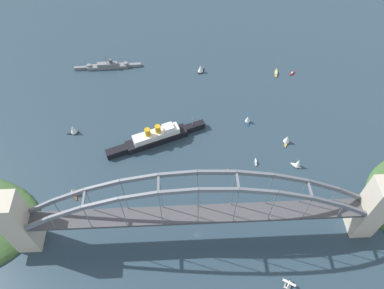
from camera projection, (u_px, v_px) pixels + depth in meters
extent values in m
plane|color=#283D4C|center=(197.00, 234.00, 279.70)|extent=(1400.00, 1400.00, 0.00)
cube|color=beige|center=(18.00, 223.00, 251.46)|extent=(16.65, 16.69, 62.44)
cube|color=beige|center=(372.00, 208.00, 258.37)|extent=(16.65, 16.69, 62.44)
cube|color=#47474C|center=(197.00, 214.00, 253.52)|extent=(229.01, 13.68, 2.40)
cube|color=slate|center=(35.00, 224.00, 240.55)|extent=(25.50, 1.80, 18.35)
cube|color=slate|center=(65.00, 213.00, 230.15)|extent=(25.20, 1.80, 15.04)
cube|color=slate|center=(100.00, 203.00, 222.52)|extent=(24.84, 1.80, 11.72)
cube|color=slate|center=(139.00, 196.00, 217.66)|extent=(24.42, 1.80, 8.35)
cube|color=slate|center=(179.00, 191.00, 215.56)|extent=(23.97, 1.80, 4.93)
cube|color=slate|center=(219.00, 190.00, 216.22)|extent=(23.97, 1.80, 4.93)
cube|color=slate|center=(258.00, 191.00, 219.66)|extent=(24.42, 1.80, 8.35)
cube|color=slate|center=(295.00, 195.00, 225.86)|extent=(24.84, 1.80, 11.72)
cube|color=slate|center=(328.00, 202.00, 234.83)|extent=(25.20, 1.80, 15.04)
cube|color=slate|center=(357.00, 211.00, 246.56)|extent=(25.50, 1.80, 18.35)
cube|color=slate|center=(39.00, 208.00, 248.03)|extent=(25.50, 1.80, 18.35)
cube|color=slate|center=(69.00, 196.00, 237.63)|extent=(25.20, 1.80, 15.04)
cube|color=slate|center=(102.00, 186.00, 230.00)|extent=(24.84, 1.80, 11.72)
cube|color=slate|center=(139.00, 178.00, 225.13)|extent=(24.42, 1.80, 8.35)
cube|color=slate|center=(178.00, 174.00, 223.04)|extent=(23.97, 1.80, 4.93)
cube|color=slate|center=(217.00, 172.00, 223.70)|extent=(23.97, 1.80, 4.93)
cube|color=slate|center=(255.00, 174.00, 227.14)|extent=(24.42, 1.80, 8.35)
cube|color=slate|center=(291.00, 178.00, 233.34)|extent=(24.84, 1.80, 11.72)
cube|color=slate|center=(323.00, 185.00, 242.31)|extent=(25.20, 1.80, 15.04)
cube|color=slate|center=(352.00, 195.00, 254.04)|extent=(25.50, 1.80, 18.35)
cube|color=slate|center=(23.00, 222.00, 250.18)|extent=(1.40, 12.31, 1.40)
cube|color=slate|center=(84.00, 199.00, 229.39)|extent=(1.40, 12.31, 1.40)
cube|color=slate|center=(158.00, 184.00, 219.65)|extent=(1.40, 12.31, 1.40)
cube|color=slate|center=(238.00, 181.00, 220.99)|extent=(1.40, 12.31, 1.40)
cube|color=slate|center=(310.00, 190.00, 233.39)|extent=(1.40, 12.31, 1.40)
cube|color=slate|center=(367.00, 207.00, 256.86)|extent=(1.40, 12.31, 1.40)
cylinder|color=slate|center=(53.00, 223.00, 240.41)|extent=(0.56, 0.56, 14.48)
cylinder|color=slate|center=(56.00, 206.00, 247.89)|extent=(0.56, 0.56, 14.48)
cylinder|color=slate|center=(87.00, 217.00, 236.24)|extent=(0.56, 0.56, 26.68)
cylinder|color=slate|center=(90.00, 200.00, 243.72)|extent=(0.56, 0.56, 26.68)
cylinder|color=slate|center=(123.00, 213.00, 233.45)|extent=(0.56, 0.56, 35.40)
cylinder|color=slate|center=(125.00, 196.00, 240.92)|extent=(0.56, 0.56, 35.40)
cylinder|color=slate|center=(161.00, 209.00, 232.04)|extent=(0.56, 0.56, 40.62)
cylinder|color=slate|center=(161.00, 192.00, 239.52)|extent=(0.56, 0.56, 40.62)
cylinder|color=slate|center=(198.00, 207.00, 232.01)|extent=(0.56, 0.56, 42.37)
cylinder|color=slate|center=(197.00, 190.00, 239.49)|extent=(0.56, 0.56, 42.37)
cylinder|color=slate|center=(236.00, 206.00, 233.37)|extent=(0.56, 0.56, 40.62)
cylinder|color=slate|center=(233.00, 189.00, 240.85)|extent=(0.56, 0.56, 40.62)
cylinder|color=slate|center=(272.00, 207.00, 236.12)|extent=(0.56, 0.56, 35.40)
cylinder|color=slate|center=(269.00, 190.00, 243.60)|extent=(0.56, 0.56, 35.40)
cylinder|color=slate|center=(307.00, 208.00, 240.24)|extent=(0.56, 0.56, 26.68)
cylinder|color=slate|center=(303.00, 192.00, 247.72)|extent=(0.56, 0.56, 26.68)
cylinder|color=slate|center=(340.00, 211.00, 245.75)|extent=(0.56, 0.56, 14.48)
cylinder|color=slate|center=(335.00, 195.00, 253.23)|extent=(0.56, 0.56, 14.48)
cube|color=black|center=(157.00, 139.00, 331.53)|extent=(56.04, 29.68, 6.71)
cube|color=black|center=(195.00, 127.00, 340.28)|extent=(19.52, 12.17, 6.71)
cube|color=black|center=(117.00, 152.00, 322.77)|extent=(19.94, 13.32, 6.71)
cube|color=white|center=(156.00, 134.00, 326.44)|extent=(42.42, 23.31, 6.10)
cube|color=white|center=(168.00, 127.00, 325.45)|extent=(11.50, 11.03, 3.20)
cylinder|color=gold|center=(158.00, 129.00, 321.62)|extent=(5.03, 5.03, 7.27)
cylinder|color=gold|center=(148.00, 132.00, 319.41)|extent=(5.03, 5.03, 7.27)
cylinder|color=tan|center=(192.00, 122.00, 333.10)|extent=(0.50, 0.50, 10.00)
cube|color=slate|center=(108.00, 67.00, 393.41)|extent=(42.51, 8.11, 3.52)
cube|color=slate|center=(81.00, 68.00, 391.87)|extent=(14.20, 3.43, 3.52)
cube|color=slate|center=(134.00, 65.00, 394.95)|extent=(14.23, 4.00, 3.52)
cube|color=slate|center=(107.00, 64.00, 390.81)|extent=(21.34, 5.93, 3.04)
cylinder|color=slate|center=(89.00, 66.00, 390.08)|extent=(4.39, 4.39, 2.20)
cylinder|color=slate|center=(126.00, 63.00, 392.20)|extent=(4.39, 4.39, 2.20)
cylinder|color=slate|center=(106.00, 59.00, 385.63)|extent=(0.60, 0.60, 10.00)
cylinder|color=#4C4C51|center=(111.00, 61.00, 388.08)|extent=(3.45, 3.45, 4.40)
cylinder|color=#B7B7B2|center=(286.00, 284.00, 256.90)|extent=(3.95, 5.83, 0.90)
cylinder|color=#B7B7B2|center=(290.00, 286.00, 255.92)|extent=(3.95, 5.83, 0.90)
cylinder|color=black|center=(286.00, 283.00, 256.00)|extent=(0.14, 0.14, 1.37)
cylinder|color=black|center=(291.00, 286.00, 255.02)|extent=(0.14, 0.14, 1.37)
ellipsoid|color=silver|center=(289.00, 284.00, 254.51)|extent=(4.61, 6.72, 1.13)
cylinder|color=black|center=(290.00, 280.00, 256.24)|extent=(1.33, 1.24, 1.08)
cube|color=silver|center=(289.00, 283.00, 254.61)|extent=(8.96, 6.24, 0.20)
cube|color=silver|center=(287.00, 288.00, 252.74)|extent=(3.63, 2.76, 0.12)
cube|color=black|center=(288.00, 288.00, 251.78)|extent=(0.66, 1.01, 1.50)
cube|color=black|center=(73.00, 133.00, 339.73)|extent=(6.76, 3.87, 0.72)
cube|color=black|center=(68.00, 134.00, 339.05)|extent=(2.32, 1.58, 0.72)
cube|color=black|center=(78.00, 132.00, 340.40)|extent=(2.37, 1.81, 0.72)
cylinder|color=tan|center=(71.00, 129.00, 335.46)|extent=(0.16, 0.16, 9.82)
cone|color=white|center=(73.00, 129.00, 336.14)|extent=(6.95, 6.95, 7.86)
cube|color=silver|center=(296.00, 166.00, 317.56)|extent=(6.18, 5.58, 0.73)
cube|color=silver|center=(292.00, 164.00, 318.83)|extent=(2.25, 2.12, 0.73)
cube|color=silver|center=(300.00, 168.00, 316.29)|extent=(2.40, 2.32, 0.73)
cylinder|color=tan|center=(297.00, 162.00, 313.42)|extent=(0.16, 0.16, 10.11)
cone|color=white|center=(298.00, 163.00, 313.26)|extent=(7.21, 7.21, 8.08)
cube|color=gold|center=(276.00, 73.00, 388.85)|extent=(4.51, 8.16, 1.24)
cube|color=gold|center=(276.00, 70.00, 391.93)|extent=(2.09, 2.86, 1.24)
cube|color=gold|center=(276.00, 76.00, 385.77)|extent=(2.39, 2.93, 1.24)
cube|color=beige|center=(276.00, 73.00, 387.33)|extent=(3.07, 4.27, 1.12)
cube|color=#B2231E|center=(228.00, 172.00, 313.61)|extent=(2.70, 3.97, 0.74)
cube|color=#B2231E|center=(228.00, 170.00, 315.03)|extent=(1.06, 1.39, 0.74)
cube|color=#B2231E|center=(227.00, 174.00, 312.19)|extent=(1.18, 1.43, 0.74)
cylinder|color=tan|center=(228.00, 169.00, 311.15)|extent=(0.16, 0.16, 5.91)
cone|color=white|center=(228.00, 171.00, 310.76)|extent=(4.39, 4.39, 4.73)
cube|color=black|center=(201.00, 71.00, 390.99)|extent=(6.08, 6.49, 0.86)
cube|color=black|center=(203.00, 69.00, 392.95)|extent=(2.28, 2.38, 0.86)
cube|color=black|center=(199.00, 73.00, 389.03)|extent=(2.48, 2.54, 0.86)
cylinder|color=tan|center=(202.00, 67.00, 387.14)|extent=(0.16, 0.16, 9.47)
cone|color=white|center=(201.00, 68.00, 386.66)|extent=(7.84, 7.84, 7.57)
cube|color=gold|center=(286.00, 143.00, 332.34)|extent=(4.36, 6.52, 0.97)
cube|color=gold|center=(285.00, 146.00, 330.00)|extent=(1.72, 2.27, 0.97)
cube|color=gold|center=(287.00, 140.00, 334.68)|extent=(1.93, 2.34, 0.97)
cylinder|color=tan|center=(287.00, 140.00, 328.18)|extent=(0.16, 0.16, 8.78)
cone|color=white|center=(287.00, 139.00, 329.55)|extent=(7.09, 7.09, 7.02)
cube|color=#234C8C|center=(247.00, 122.00, 347.21)|extent=(2.36, 5.17, 0.96)
cube|color=#234C8C|center=(248.00, 125.00, 345.18)|extent=(1.02, 1.74, 0.96)
cube|color=#234C8C|center=(247.00, 120.00, 349.25)|extent=(1.21, 1.75, 0.96)
cylinder|color=tan|center=(248.00, 120.00, 343.35)|extent=(0.16, 0.16, 8.14)
cone|color=white|center=(248.00, 119.00, 344.56)|extent=(4.91, 4.91, 6.51)
cube|color=#B2231E|center=(292.00, 73.00, 388.86)|extent=(4.65, 4.78, 1.16)
cube|color=#B2231E|center=(294.00, 72.00, 390.39)|extent=(1.82, 1.84, 1.16)
cube|color=#B2231E|center=(290.00, 75.00, 387.32)|extent=(1.95, 1.97, 1.16)
cube|color=beige|center=(292.00, 73.00, 387.75)|extent=(2.69, 2.74, 0.91)
cube|color=brown|center=(75.00, 195.00, 299.91)|extent=(4.73, 6.98, 0.82)
cube|color=brown|center=(76.00, 199.00, 297.50)|extent=(1.84, 2.43, 0.82)
cube|color=brown|center=(74.00, 191.00, 302.32)|extent=(2.04, 2.52, 0.82)
cylinder|color=tan|center=(74.00, 193.00, 295.69)|extent=(0.16, 0.16, 9.05)
cone|color=silver|center=(73.00, 191.00, 297.10)|extent=(7.83, 7.83, 7.24)
cube|color=silver|center=(256.00, 162.00, 319.41)|extent=(1.94, 4.67, 1.18)
cube|color=silver|center=(256.00, 159.00, 321.25)|extent=(0.98, 1.59, 1.18)
cube|color=silver|center=(256.00, 165.00, 317.56)|extent=(1.15, 1.60, 1.18)
cube|color=beige|center=(256.00, 162.00, 318.16)|extent=(1.43, 2.38, 1.10)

